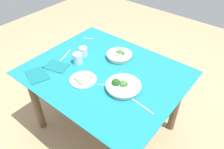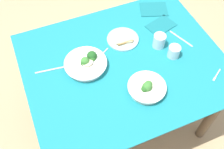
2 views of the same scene
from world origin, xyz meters
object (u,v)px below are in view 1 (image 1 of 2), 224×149
Objects in this scene: broccoli_bowl_near at (119,55)px; water_glass_side at (83,51)px; bread_side_plate at (83,79)px; broccoli_bowl_far at (123,86)px; napkin_folded_upper at (56,66)px; fork_by_far_bowl at (89,39)px; water_glass_center at (78,58)px; table_knife_right at (66,55)px; table_knife_left at (142,106)px; napkin_folded_lower at (37,75)px; fork_by_near_bowl at (104,85)px.

broccoli_bowl_near reaches higher than water_glass_side.
broccoli_bowl_far is at bearing -158.80° from bread_side_plate.
water_glass_side is 0.28m from napkin_folded_upper.
bread_side_plate reaches higher than napkin_folded_upper.
broccoli_bowl_far is 0.82m from fork_by_far_bowl.
water_glass_center is 0.42m from fork_by_far_bowl.
napkin_folded_upper is at bearing -177.76° from table_knife_right.
table_knife_left is 0.84m from napkin_folded_upper.
napkin_folded_lower is (-0.04, 0.34, 0.00)m from table_knife_right.
bread_side_plate reaches higher than table_knife_left.
broccoli_bowl_far is at bearing -112.48° from table_knife_right.
broccoli_bowl_far is 2.80× the size of fork_by_far_bowl.
fork_by_near_bowl is 0.36m from table_knife_left.
table_knife_left is at bearing -115.57° from table_knife_right.
table_knife_right is at bearing -115.13° from fork_by_far_bowl.
fork_by_far_bowl is at bearing -58.97° from water_glass_center.
fork_by_near_bowl is at bearing 154.94° from water_glass_side.
napkin_folded_upper is at bearing 3.41° from bread_side_plate.
water_glass_center reaches higher than napkin_folded_lower.
broccoli_bowl_near is 0.57m from napkin_folded_upper.
broccoli_bowl_near is 2.40× the size of water_glass_center.
broccoli_bowl_near is 0.38m from water_glass_center.
broccoli_bowl_near is at bearing -148.48° from water_glass_side.
table_knife_left is 1.00× the size of table_knife_right.
napkin_folded_upper is at bearing 77.61° from water_glass_side.
water_glass_center is 1.13× the size of fork_by_near_bowl.
table_knife_left is (-0.78, 0.19, -0.04)m from water_glass_side.
water_glass_center is at bearing -112.83° from napkin_folded_lower.
table_knife_right is (0.13, 0.11, -0.04)m from water_glass_side.
water_glass_center is 0.48× the size of table_knife_right.
water_glass_side is (0.56, -0.14, 0.01)m from broccoli_bowl_far.
fork_by_far_bowl is at bearing 111.10° from fork_by_near_bowl.
water_glass_center is 0.73m from table_knife_left.
water_glass_center is 0.20m from napkin_folded_upper.
napkin_folded_upper is 0.97× the size of napkin_folded_lower.
napkin_folded_lower reaches higher than fork_by_far_bowl.
bread_side_plate reaches higher than fork_by_near_bowl.
fork_by_far_bowl is at bearing -17.63° from table_knife_left.
fork_by_near_bowl is at bearing -170.64° from napkin_folded_upper.
broccoli_bowl_far is 3.19× the size of fork_by_near_bowl.
broccoli_bowl_near is 2.71× the size of fork_by_near_bowl.
broccoli_bowl_far is 1.18× the size of broccoli_bowl_near.
napkin_folded_upper is at bearing 52.43° from broccoli_bowl_near.
fork_by_far_bowl is (0.22, -0.36, -0.05)m from water_glass_center.
water_glass_side is at bearing -67.40° from water_glass_center.
table_knife_left is at bearing 165.23° from broccoli_bowl_far.
fork_by_near_bowl and table_knife_right have the same top height.
water_glass_side is 0.84× the size of fork_by_far_bowl.
broccoli_bowl_far reaches higher than table_knife_left.
napkin_folded_upper reaches higher than fork_by_far_bowl.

